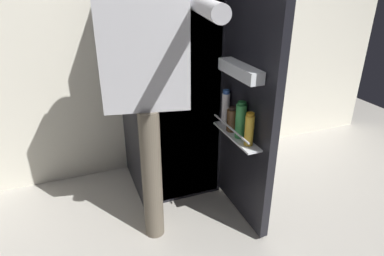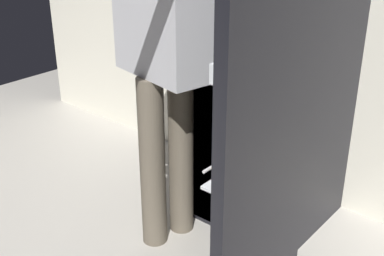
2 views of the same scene
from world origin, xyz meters
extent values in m
cube|color=black|center=(0.00, 0.55, 0.82)|extent=(0.59, 0.59, 1.63)
cube|color=white|center=(0.00, 0.25, 0.82)|extent=(0.55, 0.01, 1.59)
cube|color=white|center=(0.00, 0.30, 0.90)|extent=(0.51, 0.09, 0.01)
cube|color=black|center=(0.32, -0.04, 0.82)|extent=(0.05, 0.59, 1.59)
cube|color=white|center=(0.25, -0.04, 0.61)|extent=(0.10, 0.46, 0.01)
cylinder|color=silver|center=(0.21, -0.04, 0.67)|extent=(0.01, 0.44, 0.01)
cube|color=white|center=(0.25, -0.04, 1.02)|extent=(0.09, 0.39, 0.07)
cylinder|color=gold|center=(0.25, -0.18, 0.71)|extent=(0.05, 0.05, 0.18)
cylinder|color=#BC8419|center=(0.25, -0.18, 0.81)|extent=(0.05, 0.05, 0.02)
cylinder|color=brown|center=(0.26, 0.02, 0.69)|extent=(0.07, 0.07, 0.14)
cylinder|color=black|center=(0.26, 0.02, 0.77)|extent=(0.05, 0.05, 0.02)
cylinder|color=green|center=(0.26, -0.07, 0.72)|extent=(0.07, 0.07, 0.21)
cylinder|color=#195B28|center=(0.26, -0.07, 0.83)|extent=(0.05, 0.05, 0.02)
cylinder|color=white|center=(0.26, 0.13, 0.72)|extent=(0.05, 0.05, 0.21)
cylinder|color=#335BB2|center=(0.26, 0.13, 0.84)|extent=(0.04, 0.04, 0.02)
cylinder|color=#665B4C|center=(-0.25, 0.15, 0.42)|extent=(0.12, 0.12, 0.84)
cylinder|color=#665B4C|center=(-0.29, -0.02, 0.42)|extent=(0.12, 0.12, 0.84)
cube|color=silver|center=(-0.27, 0.06, 1.14)|extent=(0.50, 0.31, 0.60)
cylinder|color=silver|center=(-0.23, 0.29, 1.12)|extent=(0.08, 0.08, 0.56)
camera|label=1|loc=(-0.67, -1.67, 1.52)|focal=31.24mm
camera|label=2|loc=(1.15, -1.46, 1.54)|focal=46.80mm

